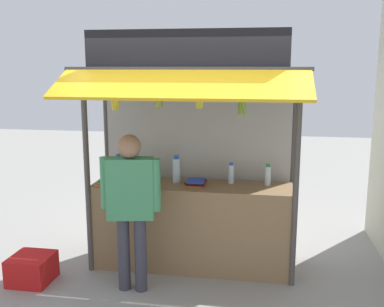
{
  "coord_description": "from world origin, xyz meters",
  "views": [
    {
      "loc": [
        0.76,
        -4.67,
        2.23
      ],
      "look_at": [
        0.0,
        0.0,
        1.3
      ],
      "focal_mm": 41.75,
      "sensor_mm": 36.0,
      "label": 1
    }
  ],
  "objects_px": {
    "water_bottle_mid_right": "(119,166)",
    "vendor_person": "(131,199)",
    "magazine_stack_back_left": "(109,183)",
    "banana_bunch_inner_right": "(242,106)",
    "water_bottle_mid_left": "(231,174)",
    "water_bottle_rear_center": "(268,175)",
    "banana_bunch_rightmost": "(199,102)",
    "banana_bunch_leftmost": "(159,101)",
    "water_bottle_front_right": "(176,170)",
    "magazine_stack_far_left": "(196,183)",
    "plastic_crate": "(32,269)",
    "water_bottle_far_right": "(146,169)",
    "banana_bunch_inner_left": "(115,103)"
  },
  "relations": [
    {
      "from": "water_bottle_far_right",
      "to": "banana_bunch_inner_right",
      "type": "bearing_deg",
      "value": -23.86
    },
    {
      "from": "water_bottle_mid_right",
      "to": "magazine_stack_far_left",
      "type": "bearing_deg",
      "value": -12.03
    },
    {
      "from": "magazine_stack_far_left",
      "to": "banana_bunch_rightmost",
      "type": "distance_m",
      "value": 0.98
    },
    {
      "from": "water_bottle_rear_center",
      "to": "banana_bunch_inner_left",
      "type": "distance_m",
      "value": 1.81
    },
    {
      "from": "water_bottle_mid_right",
      "to": "vendor_person",
      "type": "bearing_deg",
      "value": -64.48
    },
    {
      "from": "magazine_stack_far_left",
      "to": "banana_bunch_leftmost",
      "type": "height_order",
      "value": "banana_bunch_leftmost"
    },
    {
      "from": "banana_bunch_inner_left",
      "to": "vendor_person",
      "type": "distance_m",
      "value": 0.97
    },
    {
      "from": "plastic_crate",
      "to": "water_bottle_far_right",
      "type": "bearing_deg",
      "value": 35.93
    },
    {
      "from": "water_bottle_mid_right",
      "to": "banana_bunch_leftmost",
      "type": "height_order",
      "value": "banana_bunch_leftmost"
    },
    {
      "from": "water_bottle_mid_right",
      "to": "banana_bunch_leftmost",
      "type": "distance_m",
      "value": 1.17
    },
    {
      "from": "magazine_stack_far_left",
      "to": "magazine_stack_back_left",
      "type": "height_order",
      "value": "magazine_stack_far_left"
    },
    {
      "from": "water_bottle_far_right",
      "to": "magazine_stack_far_left",
      "type": "height_order",
      "value": "water_bottle_far_right"
    },
    {
      "from": "water_bottle_front_right",
      "to": "magazine_stack_back_left",
      "type": "xyz_separation_m",
      "value": [
        -0.71,
        -0.22,
        -0.12
      ]
    },
    {
      "from": "water_bottle_mid_left",
      "to": "water_bottle_far_right",
      "type": "xyz_separation_m",
      "value": [
        -0.97,
        -0.03,
        0.02
      ]
    },
    {
      "from": "water_bottle_mid_left",
      "to": "banana_bunch_inner_left",
      "type": "height_order",
      "value": "banana_bunch_inner_left"
    },
    {
      "from": "water_bottle_front_right",
      "to": "magazine_stack_far_left",
      "type": "bearing_deg",
      "value": -18.57
    },
    {
      "from": "magazine_stack_far_left",
      "to": "banana_bunch_inner_left",
      "type": "distance_m",
      "value": 1.22
    },
    {
      "from": "water_bottle_mid_left",
      "to": "banana_bunch_inner_left",
      "type": "bearing_deg",
      "value": -155.53
    },
    {
      "from": "banana_bunch_inner_right",
      "to": "banana_bunch_rightmost",
      "type": "xyz_separation_m",
      "value": [
        -0.41,
        -0.0,
        0.03
      ]
    },
    {
      "from": "water_bottle_far_right",
      "to": "magazine_stack_far_left",
      "type": "bearing_deg",
      "value": -11.08
    },
    {
      "from": "water_bottle_front_right",
      "to": "water_bottle_mid_left",
      "type": "bearing_deg",
      "value": 6.37
    },
    {
      "from": "water_bottle_mid_left",
      "to": "plastic_crate",
      "type": "height_order",
      "value": "water_bottle_mid_left"
    },
    {
      "from": "water_bottle_mid_right",
      "to": "banana_bunch_inner_left",
      "type": "xyz_separation_m",
      "value": [
        0.18,
        -0.57,
        0.79
      ]
    },
    {
      "from": "water_bottle_rear_center",
      "to": "banana_bunch_inner_right",
      "type": "relative_size",
      "value": 0.71
    },
    {
      "from": "water_bottle_far_right",
      "to": "banana_bunch_leftmost",
      "type": "xyz_separation_m",
      "value": [
        0.28,
        -0.49,
        0.81
      ]
    },
    {
      "from": "magazine_stack_back_left",
      "to": "banana_bunch_inner_right",
      "type": "relative_size",
      "value": 0.8
    },
    {
      "from": "magazine_stack_back_left",
      "to": "banana_bunch_rightmost",
      "type": "relative_size",
      "value": 0.96
    },
    {
      "from": "water_bottle_far_right",
      "to": "magazine_stack_far_left",
      "type": "xyz_separation_m",
      "value": [
        0.59,
        -0.12,
        -0.1
      ]
    },
    {
      "from": "banana_bunch_inner_right",
      "to": "plastic_crate",
      "type": "distance_m",
      "value": 2.76
    },
    {
      "from": "banana_bunch_inner_right",
      "to": "banana_bunch_rightmost",
      "type": "relative_size",
      "value": 1.2
    },
    {
      "from": "water_bottle_far_right",
      "to": "plastic_crate",
      "type": "height_order",
      "value": "water_bottle_far_right"
    },
    {
      "from": "banana_bunch_leftmost",
      "to": "plastic_crate",
      "type": "bearing_deg",
      "value": -168.57
    },
    {
      "from": "banana_bunch_inner_left",
      "to": "banana_bunch_leftmost",
      "type": "distance_m",
      "value": 0.45
    },
    {
      "from": "vendor_person",
      "to": "plastic_crate",
      "type": "distance_m",
      "value": 1.36
    },
    {
      "from": "banana_bunch_inner_right",
      "to": "magazine_stack_back_left",
      "type": "bearing_deg",
      "value": 171.05
    },
    {
      "from": "water_bottle_front_right",
      "to": "vendor_person",
      "type": "distance_m",
      "value": 0.78
    },
    {
      "from": "water_bottle_far_right",
      "to": "banana_bunch_rightmost",
      "type": "height_order",
      "value": "banana_bunch_rightmost"
    },
    {
      "from": "banana_bunch_rightmost",
      "to": "banana_bunch_inner_right",
      "type": "bearing_deg",
      "value": 0.04
    },
    {
      "from": "water_bottle_mid_left",
      "to": "magazine_stack_back_left",
      "type": "relative_size",
      "value": 0.89
    },
    {
      "from": "water_bottle_front_right",
      "to": "vendor_person",
      "type": "bearing_deg",
      "value": -114.1
    },
    {
      "from": "water_bottle_rear_center",
      "to": "banana_bunch_inner_left",
      "type": "bearing_deg",
      "value": -161.8
    },
    {
      "from": "water_bottle_rear_center",
      "to": "vendor_person",
      "type": "distance_m",
      "value": 1.53
    },
    {
      "from": "water_bottle_rear_center",
      "to": "vendor_person",
      "type": "bearing_deg",
      "value": -150.07
    },
    {
      "from": "banana_bunch_inner_left",
      "to": "banana_bunch_leftmost",
      "type": "height_order",
      "value": "same"
    },
    {
      "from": "water_bottle_mid_right",
      "to": "vendor_person",
      "type": "distance_m",
      "value": 0.93
    },
    {
      "from": "water_bottle_rear_center",
      "to": "water_bottle_mid_right",
      "type": "bearing_deg",
      "value": 177.76
    },
    {
      "from": "banana_bunch_leftmost",
      "to": "water_bottle_rear_center",
      "type": "bearing_deg",
      "value": 24.89
    },
    {
      "from": "water_bottle_mid_left",
      "to": "magazine_stack_far_left",
      "type": "xyz_separation_m",
      "value": [
        -0.38,
        -0.14,
        -0.08
      ]
    },
    {
      "from": "banana_bunch_leftmost",
      "to": "plastic_crate",
      "type": "relative_size",
      "value": 0.68
    },
    {
      "from": "banana_bunch_rightmost",
      "to": "water_bottle_front_right",
      "type": "bearing_deg",
      "value": 125.85
    }
  ]
}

